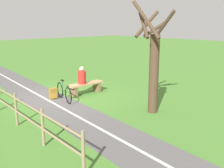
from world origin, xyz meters
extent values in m
plane|color=#477A2D|center=(0.00, 0.00, 0.00)|extent=(80.00, 80.00, 0.00)
cube|color=#565454|center=(1.09, 4.00, 0.01)|extent=(4.63, 36.03, 0.02)
cube|color=silver|center=(1.09, 4.00, 0.02)|extent=(2.61, 31.91, 0.00)
cube|color=#A88456|center=(-1.05, 0.20, 0.48)|extent=(1.75, 0.48, 0.08)
cube|color=brown|center=(-1.71, 0.20, 0.22)|extent=(0.16, 0.43, 0.44)
cube|color=brown|center=(-0.40, 0.20, 0.22)|extent=(0.16, 0.43, 0.44)
cylinder|color=#B2231E|center=(-0.86, 0.20, 0.81)|extent=(0.36, 0.36, 0.58)
sphere|color=tan|center=(-0.86, 0.20, 1.20)|extent=(0.21, 0.21, 0.21)
torus|color=black|center=(0.36, 0.92, 0.35)|extent=(0.19, 0.69, 0.69)
torus|color=black|center=(0.14, -0.07, 0.35)|extent=(0.19, 0.69, 0.69)
cylinder|color=#237038|center=(0.25, 0.43, 0.64)|extent=(0.22, 0.85, 0.04)
cylinder|color=#237038|center=(0.28, 0.57, 0.49)|extent=(0.17, 0.62, 0.32)
cylinder|color=#237038|center=(0.21, 0.28, 0.74)|extent=(0.03, 0.03, 0.20)
cube|color=black|center=(0.21, 0.28, 0.85)|extent=(0.12, 0.21, 0.05)
cube|color=olive|center=(0.46, -0.10, 0.24)|extent=(0.35, 0.23, 0.48)
cube|color=#A57A2A|center=(0.47, 0.03, 0.17)|extent=(0.24, 0.05, 0.22)
cylinder|color=#847051|center=(2.83, 1.73, 0.53)|extent=(0.08, 0.08, 1.06)
cylinder|color=#847051|center=(2.89, 3.62, 0.53)|extent=(0.08, 0.08, 1.06)
cylinder|color=#847051|center=(2.95, 5.50, 0.53)|extent=(0.08, 0.08, 1.06)
cylinder|color=#847051|center=(2.80, 0.79, 0.90)|extent=(0.36, 9.43, 0.06)
cylinder|color=#847051|center=(2.80, 0.79, 0.48)|extent=(0.36, 9.43, 0.06)
cylinder|color=#473323|center=(-1.38, 3.86, 1.42)|extent=(0.34, 0.34, 2.83)
cylinder|color=#473323|center=(-0.84, 3.89, 3.32)|extent=(0.17, 1.17, 1.26)
cylinder|color=#473323|center=(-1.80, 3.93, 3.17)|extent=(0.27, 0.94, 0.96)
cylinder|color=#473323|center=(-1.47, 3.39, 3.17)|extent=(1.04, 0.31, 0.96)
cylinder|color=#473323|center=(-1.01, 3.65, 3.14)|extent=(0.58, 0.87, 0.91)
cylinder|color=#473323|center=(-1.67, 3.59, 2.99)|extent=(0.67, 0.71, 0.61)
camera|label=1|loc=(5.83, 9.56, 3.23)|focal=41.51mm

